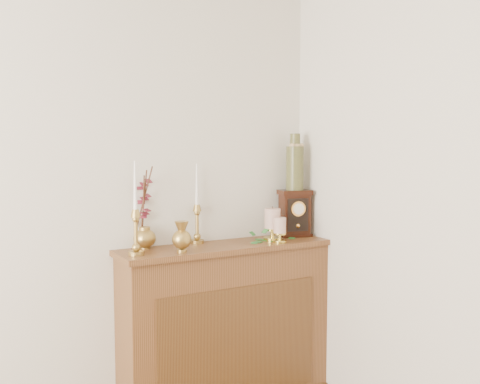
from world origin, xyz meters
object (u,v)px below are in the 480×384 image
bud_vase (182,237)px  mantel_clock (295,213)px  ceramic_vase (295,165)px  candlestick_left (136,225)px  ginger_jar (144,211)px  candlestick_center (197,217)px

bud_vase → mantel_clock: mantel_clock is taller
ceramic_vase → candlestick_left: bearing=-174.9°
ginger_jar → candlestick_center: bearing=-3.1°
candlestick_center → ginger_jar: (-0.31, 0.02, 0.05)m
candlestick_left → ceramic_vase: 1.07m
bud_vase → ginger_jar: 0.28m
bud_vase → mantel_clock: 0.82m
candlestick_left → mantel_clock: 1.04m
ginger_jar → mantel_clock: 0.93m
candlestick_center → mantel_clock: (0.62, -0.07, -0.01)m
mantel_clock → ceramic_vase: (0.00, 0.00, 0.30)m
bud_vase → ceramic_vase: size_ratio=0.48×
candlestick_left → ceramic_vase: bearing=5.1°
mantel_clock → ginger_jar: bearing=-171.4°
candlestick_left → bud_vase: size_ratio=2.92×
candlestick_left → ceramic_vase: (1.03, 0.09, 0.28)m
candlestick_left → bud_vase: candlestick_left is taller
bud_vase → mantel_clock: (0.81, 0.14, 0.06)m
candlestick_center → mantel_clock: size_ratio=1.59×
candlestick_left → ceramic_vase: ceramic_vase is taller
ginger_jar → ceramic_vase: 0.96m
candlestick_center → ginger_jar: bearing=176.9°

